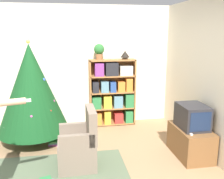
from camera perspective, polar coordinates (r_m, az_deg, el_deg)
ground_plane at (r=3.75m, az=-5.15°, el=-19.75°), size 14.00×14.00×0.00m
wall_back at (r=5.53m, az=-7.43°, el=5.28°), size 8.00×0.10×2.60m
bookshelf at (r=5.49m, az=0.14°, el=-0.76°), size 1.00×0.30×1.46m
tv_stand at (r=4.43m, az=17.47°, el=-11.30°), size 0.49×0.82×0.49m
television at (r=4.28m, az=17.89°, el=-5.89°), size 0.41×0.53×0.39m
game_remote at (r=4.07m, az=17.41°, el=-9.55°), size 0.04×0.12×0.02m
christmas_tree at (r=4.76m, az=-17.92°, el=0.17°), size 1.30×1.30×1.90m
armchair at (r=3.92m, az=-7.46°, el=-12.85°), size 0.58×0.57×0.92m
potted_plant at (r=5.31m, az=-2.97°, el=8.87°), size 0.22×0.22×0.33m
table_lamp at (r=5.42m, az=3.00°, el=8.01°), size 0.20×0.20×0.18m
book_pile_near_tree at (r=4.79m, az=-13.06°, el=-11.84°), size 0.22×0.15×0.09m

